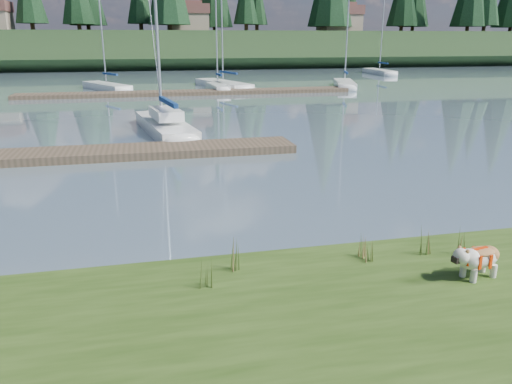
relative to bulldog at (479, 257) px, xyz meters
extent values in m
plane|color=gray|center=(-3.67, 33.38, -0.72)|extent=(200.00, 200.00, 0.00)
cube|color=#1D3218|center=(-3.67, 76.38, 1.78)|extent=(200.00, 20.00, 5.00)
cylinder|color=silver|center=(-0.17, -0.15, -0.26)|extent=(0.11, 0.11, 0.23)
cylinder|color=silver|center=(-0.22, 0.07, -0.26)|extent=(0.11, 0.11, 0.23)
cylinder|color=silver|center=(0.28, -0.06, -0.26)|extent=(0.11, 0.11, 0.23)
cylinder|color=silver|center=(0.23, 0.16, -0.26)|extent=(0.11, 0.11, 0.23)
ellipsoid|color=silver|center=(0.04, 0.01, -0.02)|extent=(0.81, 0.51, 0.35)
ellipsoid|color=#A36D3D|center=(0.04, 0.01, 0.09)|extent=(0.58, 0.45, 0.13)
ellipsoid|color=silver|center=(-0.41, -0.08, 0.09)|extent=(0.31, 0.32, 0.26)
cube|color=black|center=(-0.52, -0.10, 0.05)|extent=(0.10, 0.14, 0.10)
cube|color=white|center=(-4.41, 17.01, -0.50)|extent=(2.66, 7.29, 0.70)
ellipsoid|color=white|center=(-4.94, 20.54, -0.50)|extent=(1.83, 2.15, 0.70)
cube|color=navy|center=(-4.25, 15.97, 0.83)|extent=(0.68, 3.24, 0.20)
cube|color=white|center=(-4.35, 16.61, 0.23)|extent=(1.51, 2.73, 0.45)
cube|color=#4C3D2C|center=(-7.67, 12.38, -0.57)|extent=(16.00, 2.00, 0.30)
cube|color=#4C3D2C|center=(-1.67, 33.38, -0.57)|extent=(26.00, 2.20, 0.30)
cube|color=white|center=(-8.23, 38.51, -0.50)|extent=(4.46, 6.76, 0.70)
ellipsoid|color=white|center=(-9.77, 41.54, -0.50)|extent=(2.16, 2.33, 0.70)
cylinder|color=silver|center=(-8.23, 38.51, 5.39)|extent=(0.12, 0.12, 10.62)
cube|color=navy|center=(-7.81, 37.68, 0.68)|extent=(1.40, 2.50, 0.20)
cube|color=white|center=(0.96, 35.71, -0.50)|extent=(1.39, 5.14, 0.70)
ellipsoid|color=white|center=(0.84, 38.25, -0.50)|extent=(1.17, 1.44, 0.70)
cylinder|color=silver|center=(0.96, 35.71, 4.08)|extent=(0.12, 0.12, 8.01)
cube|color=navy|center=(0.99, 35.01, 0.68)|extent=(0.29, 2.03, 0.20)
cube|color=white|center=(1.86, 38.39, -0.50)|extent=(4.15, 8.55, 0.70)
ellipsoid|color=white|center=(0.70, 42.41, -0.50)|extent=(2.38, 2.69, 0.70)
cylinder|color=silver|center=(1.86, 38.39, 6.50)|extent=(0.12, 0.12, 12.84)
cube|color=navy|center=(2.17, 37.30, 0.68)|extent=(1.12, 3.25, 0.20)
cube|color=white|center=(12.60, 36.22, -0.50)|extent=(3.63, 7.05, 0.70)
ellipsoid|color=white|center=(13.67, 39.50, -0.50)|extent=(2.02, 2.26, 0.70)
cylinder|color=silver|center=(12.60, 36.22, 5.40)|extent=(0.12, 0.12, 10.65)
cube|color=navy|center=(12.31, 35.32, 0.68)|extent=(1.04, 2.67, 0.20)
cube|color=white|center=(23.45, 51.35, -0.50)|extent=(2.19, 7.38, 0.70)
ellipsoid|color=white|center=(23.72, 54.98, -0.50)|extent=(1.73, 2.10, 0.70)
cylinder|color=silver|center=(23.45, 51.35, 5.50)|extent=(0.12, 0.12, 10.85)
cube|color=navy|center=(23.37, 50.36, 0.68)|extent=(0.41, 2.90, 0.20)
cone|color=#475B23|center=(-3.99, 1.23, -0.07)|extent=(0.03, 0.03, 0.61)
cone|color=brown|center=(-3.88, 1.16, -0.13)|extent=(0.03, 0.03, 0.49)
cone|color=#475B23|center=(-3.93, 1.26, -0.04)|extent=(0.03, 0.03, 0.67)
cone|color=brown|center=(-3.85, 1.20, -0.16)|extent=(0.03, 0.03, 0.43)
cone|color=#475B23|center=(-3.97, 1.15, -0.10)|extent=(0.03, 0.03, 0.55)
cone|color=#475B23|center=(-1.65, 1.24, -0.15)|extent=(0.03, 0.03, 0.46)
cone|color=brown|center=(-1.54, 1.17, -0.19)|extent=(0.03, 0.03, 0.37)
cone|color=#475B23|center=(-1.59, 1.27, -0.12)|extent=(0.03, 0.03, 0.50)
cone|color=brown|center=(-1.51, 1.21, -0.21)|extent=(0.03, 0.03, 0.32)
cone|color=#475B23|center=(-1.63, 1.16, -0.17)|extent=(0.03, 0.03, 0.41)
cone|color=#475B23|center=(-0.43, 1.09, -0.11)|extent=(0.03, 0.03, 0.52)
cone|color=brown|center=(-0.32, 1.02, -0.17)|extent=(0.03, 0.03, 0.42)
cone|color=#475B23|center=(-0.37, 1.12, -0.09)|extent=(0.03, 0.03, 0.57)
cone|color=brown|center=(-0.29, 1.06, -0.19)|extent=(0.03, 0.03, 0.36)
cone|color=#475B23|center=(-0.41, 1.01, -0.14)|extent=(0.03, 0.03, 0.47)
cone|color=#475B23|center=(-4.64, 0.71, -0.10)|extent=(0.03, 0.03, 0.55)
cone|color=brown|center=(-4.53, 0.64, -0.15)|extent=(0.03, 0.03, 0.44)
cone|color=#475B23|center=(-4.58, 0.74, -0.07)|extent=(0.03, 0.03, 0.60)
cone|color=brown|center=(-4.50, 0.68, -0.18)|extent=(0.03, 0.03, 0.38)
cone|color=#475B23|center=(-4.62, 0.63, -0.13)|extent=(0.03, 0.03, 0.49)
cone|color=#475B23|center=(-1.61, 1.03, -0.19)|extent=(0.03, 0.03, 0.36)
cone|color=brown|center=(-1.50, 0.96, -0.23)|extent=(0.03, 0.03, 0.29)
cone|color=#475B23|center=(-1.55, 1.06, -0.17)|extent=(0.03, 0.03, 0.40)
cone|color=brown|center=(-1.47, 1.00, -0.25)|extent=(0.03, 0.03, 0.25)
cone|color=#475B23|center=(-1.59, 0.95, -0.21)|extent=(0.03, 0.03, 0.33)
cone|color=#475B23|center=(0.25, 0.94, -0.13)|extent=(0.03, 0.03, 0.48)
cone|color=brown|center=(0.36, 0.87, -0.18)|extent=(0.03, 0.03, 0.38)
cone|color=#475B23|center=(0.31, 0.97, -0.11)|extent=(0.03, 0.03, 0.53)
cone|color=brown|center=(0.39, 0.91, -0.21)|extent=(0.03, 0.03, 0.34)
cone|color=#475B23|center=(0.27, 0.86, -0.16)|extent=(0.03, 0.03, 0.43)
cube|color=#33281C|center=(-3.67, 1.78, -0.65)|extent=(60.00, 0.50, 0.14)
cylinder|color=#382619|center=(-13.67, 75.38, 5.18)|extent=(0.60, 0.60, 1.80)
cylinder|color=#382619|center=(-0.67, 69.38, 5.18)|extent=(0.60, 0.60, 1.80)
cylinder|color=#382619|center=(11.33, 73.38, 5.18)|extent=(0.60, 0.60, 1.80)
cylinder|color=#382619|center=(24.33, 71.38, 5.18)|extent=(0.60, 0.60, 1.80)
cylinder|color=#382619|center=(38.33, 74.38, 5.18)|extent=(0.60, 0.60, 1.80)
cylinder|color=#382619|center=(51.33, 70.38, 5.18)|extent=(0.60, 0.60, 1.80)
cube|color=gray|center=(2.33, 74.38, 5.68)|extent=(6.00, 5.00, 2.80)
cube|color=brown|center=(2.33, 74.38, 7.78)|extent=(6.30, 5.30, 1.40)
cube|color=brown|center=(2.33, 74.38, 8.58)|extent=(4.20, 3.60, 0.70)
cube|color=gray|center=(26.33, 72.38, 5.68)|extent=(6.00, 5.00, 2.80)
cube|color=brown|center=(26.33, 72.38, 7.78)|extent=(6.30, 5.30, 1.40)
cube|color=brown|center=(26.33, 72.38, 8.58)|extent=(4.20, 3.60, 0.70)
camera|label=1|loc=(-5.41, -6.71, 3.55)|focal=35.00mm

